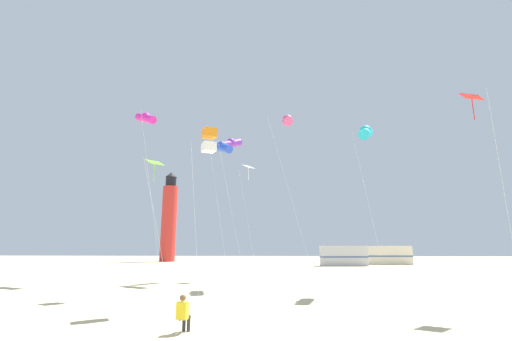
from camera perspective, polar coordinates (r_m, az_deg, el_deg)
The scene contains 13 objects.
kite_flyer_standing at distance 12.19m, azimuth -11.64°, elevation -21.51°, with size 0.39×0.54×1.16m.
kite_diamond_lime at distance 21.69m, azimuth -16.02°, elevation 0.56°, with size 1.94×1.94×7.73m.
kite_tube_blue at distance 29.92m, azimuth -5.63°, elevation 3.82°, with size 3.25×3.21×11.58m.
kite_tube_rainbow at distance 27.89m, azimuth 5.08°, elevation 7.97°, with size 3.23×2.92×12.94m.
kite_diamond_scarlet at distance 20.31m, azimuth 31.71°, elevation 9.05°, with size 1.64×1.64×9.98m.
kite_diamond_white at distance 31.40m, azimuth -1.23°, elevation -0.08°, with size 1.74×1.48×9.85m.
kite_tube_cyan at distance 24.24m, azimuth 17.29°, elevation 5.83°, with size 1.77×2.58×10.62m.
kite_box_orange at distance 17.35m, azimuth -7.59°, elevation 4.82°, with size 1.31×1.31×8.27m.
kite_tube_magenta at distance 32.54m, azimuth -17.35°, elevation 8.08°, with size 3.25×3.03×14.32m.
kite_tube_violet at distance 32.45m, azimuth -4.08°, elevation 4.37°, with size 3.00×3.16×12.59m.
lighthouse_distant at distance 69.16m, azimuth -13.85°, elevation -7.57°, with size 2.80×2.80×16.80m.
rv_van_silver at distance 53.37m, azimuth 13.94°, elevation -13.22°, with size 6.61×2.86×2.80m.
rv_van_cream at distance 59.53m, azimuth 20.66°, elevation -12.67°, with size 6.50×2.52×2.80m.
Camera 1 is at (1.15, -7.17, 2.63)m, focal length 24.80 mm.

